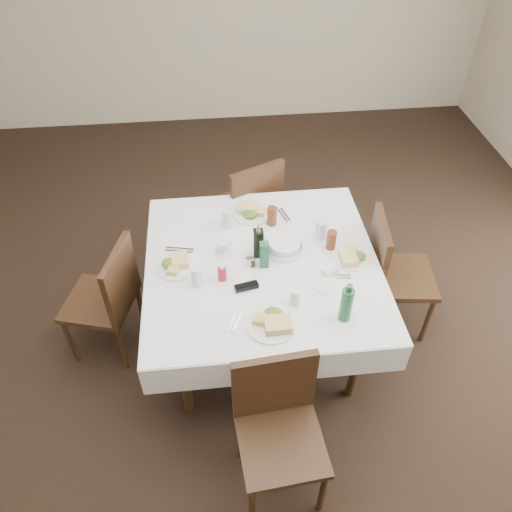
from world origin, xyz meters
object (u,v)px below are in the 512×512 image
(water_s, at_px, (295,297))
(bread_basket, at_px, (284,246))
(ketchup_bottle, at_px, (222,273))
(chair_west, at_px, (110,295))
(dining_table, at_px, (262,270))
(oil_cruet_dark, at_px, (258,242))
(green_bottle, at_px, (346,304))
(chair_north, at_px, (250,204))
(water_w, at_px, (197,276))
(water_n, at_px, (228,218))
(chair_south, at_px, (278,420))
(oil_cruet_green, at_px, (264,254))
(coffee_mug, at_px, (222,248))
(chair_east, at_px, (390,269))
(water_e, at_px, (321,230))

(water_s, bearing_deg, bread_basket, 89.52)
(ketchup_bottle, bearing_deg, water_s, -30.85)
(chair_west, bearing_deg, dining_table, -2.27)
(oil_cruet_dark, xyz_separation_m, green_bottle, (0.43, -0.57, 0.01))
(chair_north, bearing_deg, dining_table, -90.52)
(water_w, distance_m, oil_cruet_dark, 0.45)
(dining_table, bearing_deg, water_n, 117.04)
(chair_south, distance_m, bread_basket, 1.10)
(oil_cruet_green, bearing_deg, coffee_mug, 148.99)
(dining_table, distance_m, chair_east, 0.91)
(dining_table, distance_m, oil_cruet_green, 0.18)
(chair_west, bearing_deg, water_n, 22.49)
(chair_west, height_order, ketchup_bottle, chair_west)
(coffee_mug, bearing_deg, chair_north, 71.83)
(oil_cruet_dark, distance_m, ketchup_bottle, 0.31)
(water_n, bearing_deg, ketchup_bottle, -97.72)
(chair_west, height_order, water_e, chair_west)
(bread_basket, bearing_deg, chair_west, -177.44)
(water_e, bearing_deg, chair_west, -174.02)
(green_bottle, bearing_deg, oil_cruet_dark, 126.80)
(water_w, relative_size, oil_cruet_dark, 0.49)
(water_w, xyz_separation_m, oil_cruet_dark, (0.39, 0.21, 0.05))
(oil_cruet_dark, bearing_deg, bread_basket, 8.34)
(chair_south, bearing_deg, dining_table, 88.37)
(chair_east, bearing_deg, chair_west, -179.09)
(bread_basket, distance_m, oil_cruet_dark, 0.19)
(dining_table, height_order, water_s, water_s)
(water_n, bearing_deg, chair_east, -15.63)
(ketchup_bottle, bearing_deg, oil_cruet_dark, 38.29)
(ketchup_bottle, relative_size, green_bottle, 0.44)
(green_bottle, bearing_deg, chair_south, -133.35)
(chair_south, distance_m, oil_cruet_green, 0.99)
(chair_east, xyz_separation_m, chair_west, (-1.90, -0.03, -0.02))
(chair_east, height_order, coffee_mug, chair_east)
(chair_west, bearing_deg, green_bottle, -21.09)
(chair_north, height_order, water_s, chair_north)
(chair_south, xyz_separation_m, water_s, (0.18, 0.60, 0.28))
(chair_west, distance_m, water_e, 1.45)
(water_s, bearing_deg, water_e, 64.88)
(water_s, bearing_deg, water_w, 158.34)
(bread_basket, height_order, oil_cruet_dark, oil_cruet_dark)
(oil_cruet_dark, bearing_deg, water_s, -68.88)
(chair_east, xyz_separation_m, bread_basket, (-0.75, 0.02, 0.26))
(water_e, bearing_deg, oil_cruet_dark, -164.17)
(water_w, bearing_deg, oil_cruet_dark, 28.37)
(water_s, bearing_deg, chair_east, 30.29)
(water_s, height_order, bread_basket, water_s)
(chair_east, bearing_deg, water_w, -170.65)
(water_n, height_order, water_w, water_n)
(oil_cruet_green, bearing_deg, water_w, -164.75)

